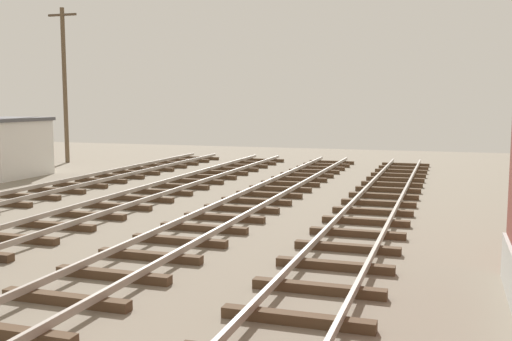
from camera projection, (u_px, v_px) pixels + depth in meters
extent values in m
cube|color=#4C3826|center=(297.00, 319.00, 9.44)|extent=(2.50, 0.24, 0.18)
cube|color=#4C3826|center=(318.00, 289.00, 10.96)|extent=(2.50, 0.24, 0.18)
cube|color=#4C3826|center=(334.00, 266.00, 12.49)|extent=(2.50, 0.24, 0.18)
cube|color=#4C3826|center=(347.00, 248.00, 14.01)|extent=(2.50, 0.24, 0.18)
cube|color=#4C3826|center=(357.00, 233.00, 15.54)|extent=(2.50, 0.24, 0.18)
cube|color=#4C3826|center=(366.00, 222.00, 17.06)|extent=(2.50, 0.24, 0.18)
cube|color=#4C3826|center=(372.00, 212.00, 18.59)|extent=(2.50, 0.24, 0.18)
cube|color=#4C3826|center=(378.00, 203.00, 20.11)|extent=(2.50, 0.24, 0.18)
cube|color=#4C3826|center=(383.00, 196.00, 21.64)|extent=(2.50, 0.24, 0.18)
cube|color=#4C3826|center=(388.00, 190.00, 23.16)|extent=(2.50, 0.24, 0.18)
cube|color=#4C3826|center=(392.00, 184.00, 24.69)|extent=(2.50, 0.24, 0.18)
cube|color=#4C3826|center=(395.00, 179.00, 26.21)|extent=(2.50, 0.24, 0.18)
cube|color=#4C3826|center=(398.00, 175.00, 27.74)|extent=(2.50, 0.24, 0.18)
cube|color=#4C3826|center=(401.00, 171.00, 29.26)|extent=(2.50, 0.24, 0.18)
cube|color=#4C3826|center=(403.00, 168.00, 30.79)|extent=(2.50, 0.24, 0.18)
cube|color=#4C3826|center=(406.00, 165.00, 32.31)|extent=(2.50, 0.24, 0.18)
cube|color=#4C3826|center=(3.00, 332.00, 8.91)|extent=(2.50, 0.24, 0.18)
cube|color=#4C3826|center=(66.00, 300.00, 10.36)|extent=(2.50, 0.24, 0.18)
cube|color=#4C3826|center=(113.00, 275.00, 11.81)|extent=(2.50, 0.24, 0.18)
cube|color=#4C3826|center=(150.00, 256.00, 13.26)|extent=(2.50, 0.24, 0.18)
cube|color=#4C3826|center=(180.00, 241.00, 14.72)|extent=(2.50, 0.24, 0.18)
cube|color=#4C3826|center=(204.00, 228.00, 16.17)|extent=(2.50, 0.24, 0.18)
cube|color=#4C3826|center=(224.00, 218.00, 17.62)|extent=(2.50, 0.24, 0.18)
cube|color=#4C3826|center=(241.00, 209.00, 19.07)|extent=(2.50, 0.24, 0.18)
cube|color=#4C3826|center=(256.00, 201.00, 20.53)|extent=(2.50, 0.24, 0.18)
cube|color=#4C3826|center=(269.00, 195.00, 21.98)|extent=(2.50, 0.24, 0.18)
cube|color=#4C3826|center=(280.00, 189.00, 23.43)|extent=(2.50, 0.24, 0.18)
cube|color=#4C3826|center=(290.00, 184.00, 24.88)|extent=(2.50, 0.24, 0.18)
cube|color=#4C3826|center=(299.00, 179.00, 26.33)|extent=(2.50, 0.24, 0.18)
cube|color=#4C3826|center=(307.00, 175.00, 27.79)|extent=(2.50, 0.24, 0.18)
cube|color=#4C3826|center=(314.00, 171.00, 29.24)|extent=(2.50, 0.24, 0.18)
cube|color=#4C3826|center=(320.00, 168.00, 30.69)|extent=(2.50, 0.24, 0.18)
cube|color=#4C3826|center=(326.00, 165.00, 32.14)|extent=(2.50, 0.24, 0.18)
cube|color=#4C3826|center=(332.00, 162.00, 33.60)|extent=(2.50, 0.24, 0.18)
cube|color=#4C3826|center=(15.00, 238.00, 14.98)|extent=(2.50, 0.24, 0.18)
cube|color=#4C3826|center=(55.00, 226.00, 16.51)|extent=(2.50, 0.24, 0.18)
cube|color=#4C3826|center=(89.00, 215.00, 18.03)|extent=(2.50, 0.24, 0.18)
cube|color=#4C3826|center=(117.00, 206.00, 19.56)|extent=(2.50, 0.24, 0.18)
cube|color=#4C3826|center=(141.00, 199.00, 21.08)|extent=(2.50, 0.24, 0.18)
cube|color=#4C3826|center=(162.00, 192.00, 22.61)|extent=(2.50, 0.24, 0.18)
cube|color=#4C3826|center=(180.00, 186.00, 24.13)|extent=(2.50, 0.24, 0.18)
cube|color=#4C3826|center=(196.00, 181.00, 25.66)|extent=(2.50, 0.24, 0.18)
cube|color=#4C3826|center=(210.00, 177.00, 27.18)|extent=(2.50, 0.24, 0.18)
cube|color=#4C3826|center=(223.00, 173.00, 28.71)|extent=(2.50, 0.24, 0.18)
cube|color=#4C3826|center=(235.00, 169.00, 30.23)|extent=(2.50, 0.24, 0.18)
cube|color=#4C3826|center=(245.00, 166.00, 31.76)|extent=(2.50, 0.24, 0.18)
cube|color=#4C3826|center=(254.00, 163.00, 33.28)|extent=(2.50, 0.24, 0.18)
cube|color=#4C3826|center=(263.00, 160.00, 34.81)|extent=(2.50, 0.24, 0.18)
cube|color=#4C3826|center=(0.00, 203.00, 20.11)|extent=(2.50, 0.24, 0.18)
cube|color=#4C3826|center=(30.00, 196.00, 21.57)|extent=(2.50, 0.24, 0.18)
cube|color=#4C3826|center=(57.00, 190.00, 23.02)|extent=(2.50, 0.24, 0.18)
cube|color=#4C3826|center=(80.00, 185.00, 24.47)|extent=(2.50, 0.24, 0.18)
cube|color=#4C3826|center=(101.00, 180.00, 25.92)|extent=(2.50, 0.24, 0.18)
cube|color=#4C3826|center=(119.00, 176.00, 27.37)|extent=(2.50, 0.24, 0.18)
cube|color=#4C3826|center=(136.00, 172.00, 28.83)|extent=(2.50, 0.24, 0.18)
cube|color=#4C3826|center=(151.00, 169.00, 30.28)|extent=(2.50, 0.24, 0.18)
cube|color=#4C3826|center=(165.00, 166.00, 31.73)|extent=(2.50, 0.24, 0.18)
cube|color=#4C3826|center=(177.00, 163.00, 33.18)|extent=(2.50, 0.24, 0.18)
cube|color=#4C3826|center=(189.00, 160.00, 34.64)|extent=(2.50, 0.24, 0.18)
cube|color=#4C3826|center=(199.00, 158.00, 36.09)|extent=(2.50, 0.24, 0.18)
cube|color=silver|center=(4.00, 149.00, 27.72)|extent=(2.80, 3.60, 2.60)
cube|color=#4C4C51|center=(3.00, 119.00, 27.56)|extent=(3.00, 3.80, 0.16)
cylinder|color=black|center=(8.00, 156.00, 34.74)|extent=(0.64, 0.24, 0.64)
cylinder|color=brown|center=(65.00, 86.00, 33.83)|extent=(0.24, 0.24, 8.74)
cube|color=#4C3D2D|center=(62.00, 15.00, 33.37)|extent=(1.80, 0.12, 0.12)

